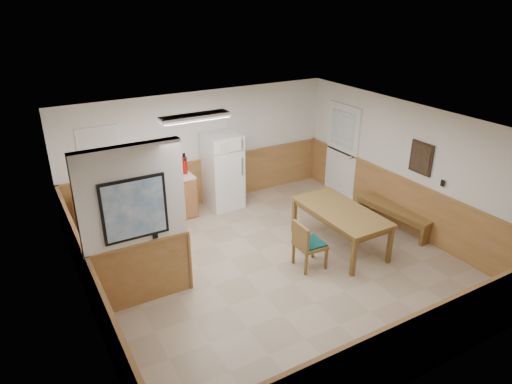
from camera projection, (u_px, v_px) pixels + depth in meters
ground at (274, 266)px, 7.91m from camera, size 6.00×6.00×0.00m
ceiling at (277, 126)px, 6.89m from camera, size 6.00×6.00×0.02m
back_wall at (202, 149)px, 9.78m from camera, size 6.00×0.02×2.50m
right_wall at (408, 168)px, 8.76m from camera, size 0.02×6.00×2.50m
left_wall at (84, 248)px, 6.04m from camera, size 0.02×6.00×2.50m
wainscot_back at (204, 182)px, 10.07m from camera, size 6.00×0.04×1.00m
wainscot_right at (402, 203)px, 9.06m from camera, size 0.04×6.00×1.00m
wainscot_left at (94, 294)px, 6.35m from camera, size 0.04×6.00×1.00m
partition_wall at (136, 230)px, 6.54m from camera, size 1.50×0.20×2.50m
kitchen_counter at (155, 200)px, 9.30m from camera, size 2.20×0.61×1.00m
exterior_door at (342, 150)px, 10.33m from camera, size 0.07×1.02×2.15m
kitchen_window at (100, 152)px, 8.69m from camera, size 0.80×0.04×1.00m
wall_painting at (421, 158)px, 8.39m from camera, size 0.04×0.50×0.60m
fluorescent_fixture at (195, 117)px, 7.58m from camera, size 1.20×0.30×0.09m
refrigerator at (223, 171)px, 9.80m from camera, size 0.74×0.73×1.63m
dining_table at (340, 214)px, 8.26m from camera, size 0.94×1.87×0.75m
dining_bench at (394, 212)px, 9.05m from camera, size 0.55×1.69×0.45m
dining_chair at (306, 242)px, 7.67m from camera, size 0.67×0.49×0.85m
fire_extinguisher at (185, 165)px, 9.36m from camera, size 0.13×0.13×0.44m
soap_bottle at (97, 185)px, 8.56m from camera, size 0.10×0.10×0.25m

